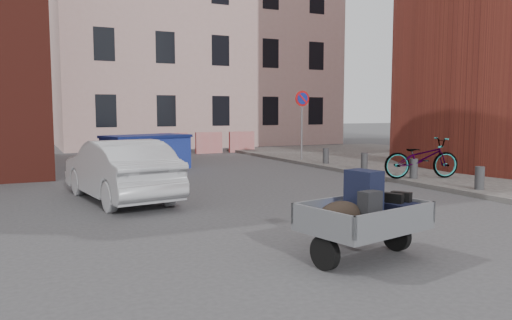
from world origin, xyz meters
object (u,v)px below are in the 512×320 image
dumpster (146,152)px  silver_car (120,170)px  bicycle (421,158)px  trailer (363,215)px

dumpster → silver_car: (-1.89, -5.54, 0.08)m
silver_car → bicycle: bearing=165.8°
silver_car → bicycle: silver_car is taller
trailer → bicycle: size_ratio=0.90×
dumpster → trailer: bearing=-106.7°
trailer → silver_car: silver_car is taller
bicycle → trailer: bearing=148.0°
dumpster → silver_car: 5.86m
dumpster → bicycle: 8.88m
dumpster → bicycle: bearing=-63.3°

